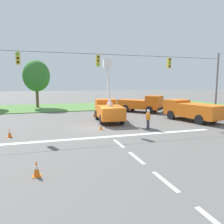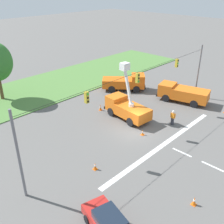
{
  "view_description": "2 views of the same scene",
  "coord_description": "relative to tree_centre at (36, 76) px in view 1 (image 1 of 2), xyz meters",
  "views": [
    {
      "loc": [
        -4.64,
        -19.24,
        4.06
      ],
      "look_at": [
        1.77,
        1.72,
        1.15
      ],
      "focal_mm": 35.0,
      "sensor_mm": 36.0,
      "label": 1
    },
    {
      "loc": [
        -19.23,
        -14.92,
        14.41
      ],
      "look_at": [
        -1.57,
        1.99,
        2.19
      ],
      "focal_mm": 42.0,
      "sensor_mm": 36.0,
      "label": 2
    }
  ],
  "objects": [
    {
      "name": "traffic_cone_near_bucket",
      "position": [
        0.77,
        -28.04,
        -4.84
      ],
      "size": [
        0.36,
        0.36,
        0.73
      ],
      "color": "orange",
      "rests_on": "ground"
    },
    {
      "name": "utility_truck_bucket_lift",
      "position": [
        7.61,
        -15.66,
        -3.84
      ],
      "size": [
        2.82,
        6.0,
        6.52
      ],
      "color": "orange",
      "rests_on": "ground"
    },
    {
      "name": "traffic_cone_lane_edge_b",
      "position": [
        5.83,
        -19.48,
        -4.91
      ],
      "size": [
        0.36,
        0.36,
        0.6
      ],
      "color": "orange",
      "rests_on": "ground"
    },
    {
      "name": "grass_verge",
      "position": [
        5.9,
        -0.47,
        -5.15
      ],
      "size": [
        56.0,
        12.0,
        0.1
      ],
      "primitive_type": "cube",
      "color": "#517F3D",
      "rests_on": "ground"
    },
    {
      "name": "lane_markings",
      "position": [
        5.9,
        -23.59,
        -5.19
      ],
      "size": [
        17.6,
        15.25,
        0.01
      ],
      "color": "silver",
      "rests_on": "ground"
    },
    {
      "name": "traffic_cone_foreground_left",
      "position": [
        -1.43,
        -20.01,
        -4.85
      ],
      "size": [
        0.36,
        0.36,
        0.7
      ],
      "color": "orange",
      "rests_on": "ground"
    },
    {
      "name": "utility_truck_support_far",
      "position": [
        16.26,
        -17.96,
        -3.99
      ],
      "size": [
        4.01,
        6.94,
        2.17
      ],
      "color": "orange",
      "rests_on": "ground"
    },
    {
      "name": "signal_gantry",
      "position": [
        5.94,
        -18.48,
        -0.76
      ],
      "size": [
        26.2,
        0.33,
        7.2
      ],
      "color": "slate",
      "rests_on": "ground"
    },
    {
      "name": "traffic_cone_far_left",
      "position": [
        6.86,
        -12.07,
        -4.82
      ],
      "size": [
        0.36,
        0.36,
        0.76
      ],
      "color": "orange",
      "rests_on": "ground"
    },
    {
      "name": "ground_plane",
      "position": [
        5.9,
        -18.47,
        -5.2
      ],
      "size": [
        200.0,
        200.0,
        0.0
      ],
      "primitive_type": "plane",
      "color": "#605E5B"
    },
    {
      "name": "road_worker",
      "position": [
        9.86,
        -20.52,
        -4.2
      ],
      "size": [
        0.26,
        0.65,
        1.77
      ],
      "color": "#383842",
      "rests_on": "ground"
    },
    {
      "name": "tree_centre",
      "position": [
        0.0,
        0.0,
        0.0
      ],
      "size": [
        4.25,
        4.2,
        7.74
      ],
      "color": "brown",
      "rests_on": "ground"
    },
    {
      "name": "utility_truck_support_near",
      "position": [
        14.19,
        -9.76,
        -4.01
      ],
      "size": [
        5.9,
        6.22,
        2.36
      ],
      "color": "orange",
      "rests_on": "ground"
    },
    {
      "name": "traffic_cone_mid_left",
      "position": [
        10.02,
        -11.97,
        -4.86
      ],
      "size": [
        0.36,
        0.36,
        0.68
      ],
      "color": "orange",
      "rests_on": "ground"
    }
  ]
}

